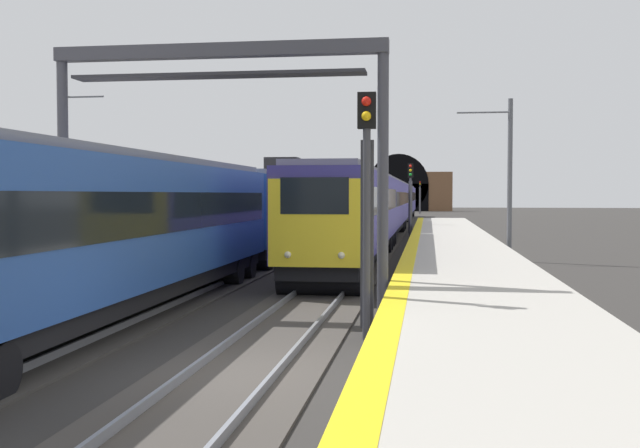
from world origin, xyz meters
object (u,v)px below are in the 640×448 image
railway_signal_mid (410,192)px  railway_signal_far (420,195)px  catenary_mast_near (509,178)px  catenary_mast_far (63,175)px  railway_signal_near (367,196)px  overhead_signal_gantry (218,110)px  train_adjacent_platform (230,214)px  train_main_approaching (390,203)px

railway_signal_mid → railway_signal_far: railway_signal_mid is taller
catenary_mast_near → catenary_mast_far: bearing=111.5°
railway_signal_mid → catenary_mast_near: 19.53m
railway_signal_near → catenary_mast_near: 19.79m
overhead_signal_gantry → catenary_mast_near: 18.55m
train_adjacent_platform → catenary_mast_far: 6.97m
train_adjacent_platform → catenary_mast_far: size_ratio=5.48×
railway_signal_far → catenary_mast_near: 79.98m
train_main_approaching → catenary_mast_near: (-27.62, -6.77, 1.48)m
train_main_approaching → railway_signal_far: (52.21, -1.90, 0.65)m
overhead_signal_gantry → train_main_approaching: bearing=-2.8°
railway_signal_near → catenary_mast_near: catenary_mast_near is taller
train_main_approaching → catenary_mast_near: catenary_mast_near is taller
railway_signal_near → overhead_signal_gantry: (2.96, 4.04, 2.18)m
railway_signal_mid → catenary_mast_far: catenary_mast_far is taller
catenary_mast_near → train_adjacent_platform: bearing=122.8°
train_adjacent_platform → railway_signal_near: size_ratio=7.92×
railway_signal_near → catenary_mast_far: size_ratio=0.69×
railway_signal_mid → catenary_mast_near: catenary_mast_near is taller
train_main_approaching → catenary_mast_far: 36.40m
train_adjacent_platform → catenary_mast_near: catenary_mast_near is taller
train_main_approaching → railway_signal_near: bearing=2.4°
railway_signal_near → overhead_signal_gantry: bearing=-126.2°
railway_signal_far → overhead_signal_gantry: bearing=-2.4°
catenary_mast_far → railway_signal_near: bearing=-133.1°
train_main_approaching → railway_signal_near: 46.83m
railway_signal_mid → catenary_mast_far: (-25.92, 12.98, 0.65)m
overhead_signal_gantry → catenary_mast_far: (9.19, 8.94, -1.38)m
train_adjacent_platform → railway_signal_far: (86.96, -6.19, 0.69)m
train_main_approaching → railway_signal_mid: (-8.71, -1.90, 0.85)m
train_adjacent_platform → catenary_mast_far: bearing=-91.1°
train_main_approaching → railway_signal_far: railway_signal_far is taller
railway_signal_mid → catenary_mast_far: bearing=-26.6°
catenary_mast_near → catenary_mast_far: 19.18m
railway_signal_far → overhead_signal_gantry: overhead_signal_gantry is taller
train_adjacent_platform → railway_signal_far: size_ratio=8.06×
train_adjacent_platform → railway_signal_mid: 26.78m
railway_signal_near → catenary_mast_far: catenary_mast_far is taller
railway_signal_near → overhead_signal_gantry: overhead_signal_gantry is taller
catenary_mast_far → train_adjacent_platform: bearing=-90.9°
catenary_mast_near → railway_signal_mid: bearing=14.4°
railway_signal_near → catenary_mast_near: size_ratio=0.70×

